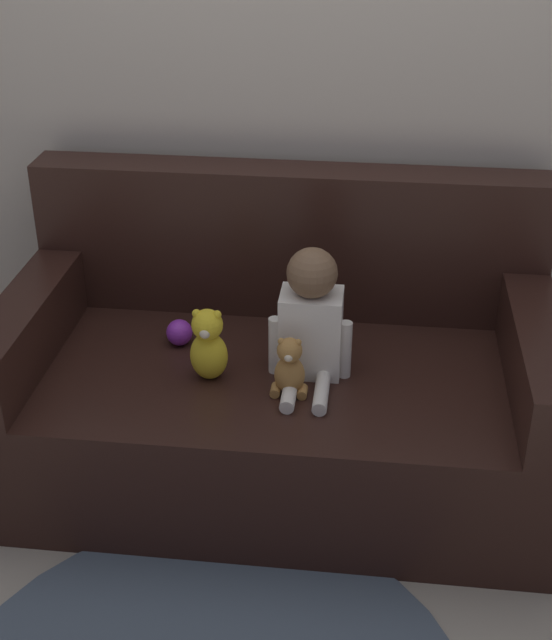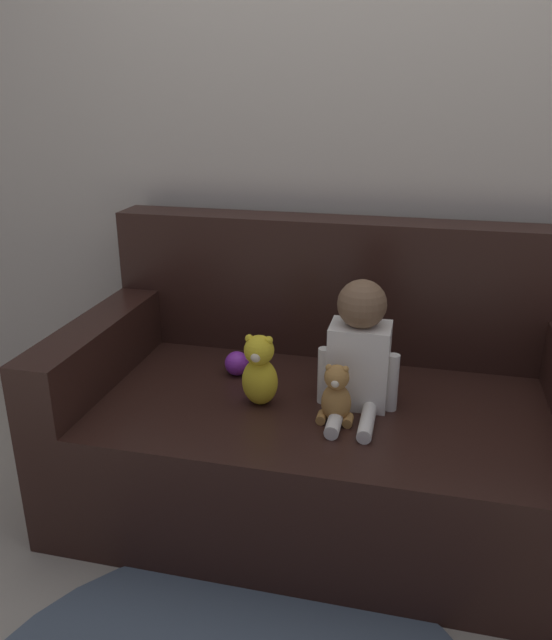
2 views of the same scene
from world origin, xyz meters
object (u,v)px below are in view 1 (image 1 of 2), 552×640
Objects in this scene: couch at (279,382)px; toy_ball at (179,332)px; person_baby at (311,319)px; teddy_bear_brown at (290,368)px; plush_toy_side at (208,345)px.

toy_ball is (-0.35, 0.02, 0.16)m from couch.
couch is 0.35m from person_baby.
couch reaches higher than person_baby.
couch reaches higher than teddy_bear_brown.
couch is 19.91× the size of toy_ball.
toy_ball is at bearing 176.84° from couch.
couch is 0.33m from teddy_bear_brown.
teddy_bear_brown is 2.19× the size of toy_ball.
plush_toy_side is at bearing -54.93° from toy_ball.
plush_toy_side is at bearing 168.00° from teddy_bear_brown.
person_baby is 0.34m from plush_toy_side.
couch reaches higher than plush_toy_side.
person_baby reaches higher than plush_toy_side.
person_baby is 0.50m from toy_ball.
person_baby reaches higher than toy_ball.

